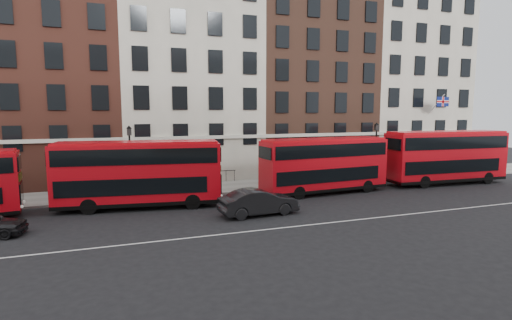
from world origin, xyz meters
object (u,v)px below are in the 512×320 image
object	(u,v)px
bus_d	(446,156)
traffic_light	(441,153)
car_front	(259,202)
bus_c	(324,164)
bus_b	(138,172)

from	to	relation	value
bus_d	traffic_light	size ratio (longest dim) A/B	3.49
car_front	traffic_light	world-z (taller)	traffic_light
bus_c	car_front	distance (m)	8.60
bus_d	car_front	distance (m)	20.08
bus_b	traffic_light	xyz separation A→B (m)	(28.85, 2.95, 0.02)
car_front	bus_d	bearing A→B (deg)	-81.52
bus_b	bus_d	distance (m)	26.47
bus_b	traffic_light	world-z (taller)	bus_b
bus_c	car_front	xyz separation A→B (m)	(-7.18, -4.48, -1.54)
bus_b	bus_c	world-z (taller)	bus_b
bus_c	traffic_light	world-z (taller)	bus_c
car_front	traffic_light	distance (m)	23.15
car_front	bus_c	bearing A→B (deg)	-62.51
bus_b	car_front	bearing A→B (deg)	-25.06
bus_d	traffic_light	bearing A→B (deg)	53.98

